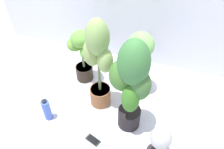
{
  "coord_description": "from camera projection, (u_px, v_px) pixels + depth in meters",
  "views": [
    {
      "loc": [
        0.56,
        -1.31,
        1.88
      ],
      "look_at": [
        0.07,
        0.19,
        0.33
      ],
      "focal_mm": 36.95,
      "sensor_mm": 36.0,
      "label": 1
    }
  ],
  "objects": [
    {
      "name": "nutrient_bottle",
      "position": [
        47.0,
        110.0,
        2.16
      ],
      "size": [
        0.08,
        0.08,
        0.26
      ],
      "color": "#4260C9",
      "rests_on": "ground"
    },
    {
      "name": "potted_plant_back_right",
      "position": [
        138.0,
        58.0,
        2.23
      ],
      "size": [
        0.36,
        0.35,
        0.71
      ],
      "color": "brown",
      "rests_on": "ground"
    },
    {
      "name": "potted_plant_back_left",
      "position": [
        82.0,
        53.0,
        2.39
      ],
      "size": [
        0.37,
        0.27,
        0.63
      ],
      "color": "black",
      "rests_on": "ground"
    },
    {
      "name": "floor_fan",
      "position": [
        160.0,
        140.0,
        1.82
      ],
      "size": [
        0.25,
        0.25,
        0.35
      ],
      "rotation": [
        0.0,
        0.0,
        -2.55
      ],
      "color": "#261F26",
      "rests_on": "ground"
    },
    {
      "name": "potted_plant_center",
      "position": [
        98.0,
        61.0,
        2.0
      ],
      "size": [
        0.32,
        0.24,
        0.98
      ],
      "color": "brown",
      "rests_on": "ground"
    },
    {
      "name": "cell_phone",
      "position": [
        93.0,
        140.0,
        2.07
      ],
      "size": [
        0.16,
        0.11,
        0.01
      ],
      "rotation": [
        0.0,
        0.0,
        1.23
      ],
      "color": "#2B3639",
      "rests_on": "ground"
    },
    {
      "name": "potted_plant_front_right",
      "position": [
        131.0,
        82.0,
        1.8
      ],
      "size": [
        0.42,
        0.35,
        0.97
      ],
      "color": "black",
      "rests_on": "ground"
    },
    {
      "name": "ground_plane",
      "position": [
        100.0,
        108.0,
        2.33
      ],
      "size": [
        8.0,
        8.0,
        0.0
      ],
      "primitive_type": "plane",
      "color": "silver",
      "rests_on": "ground"
    }
  ]
}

